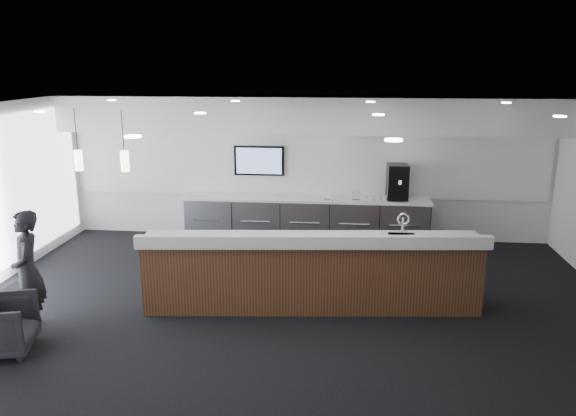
# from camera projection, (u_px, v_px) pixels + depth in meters

# --- Properties ---
(ground) EXTENTS (10.00, 10.00, 0.00)m
(ground) POSITION_uv_depth(u_px,v_px,m) (288.00, 317.00, 8.26)
(ground) COLOR black
(ground) RESTS_ON ground
(ceiling) EXTENTS (10.00, 8.00, 0.02)m
(ceiling) POSITION_uv_depth(u_px,v_px,m) (288.00, 112.00, 7.50)
(ceiling) COLOR black
(ceiling) RESTS_ON back_wall
(back_wall) EXTENTS (10.00, 0.02, 3.00)m
(back_wall) POSITION_uv_depth(u_px,v_px,m) (307.00, 168.00, 11.73)
(back_wall) COLOR white
(back_wall) RESTS_ON ground
(soffit_bulkhead) EXTENTS (10.00, 0.90, 0.70)m
(soffit_bulkhead) POSITION_uv_depth(u_px,v_px,m) (306.00, 114.00, 11.01)
(soffit_bulkhead) COLOR white
(soffit_bulkhead) RESTS_ON back_wall
(alcove_panel) EXTENTS (9.80, 0.06, 1.40)m
(alcove_panel) POSITION_uv_depth(u_px,v_px,m) (307.00, 163.00, 11.68)
(alcove_panel) COLOR white
(alcove_panel) RESTS_ON back_wall
(back_credenza) EXTENTS (5.06, 0.66, 0.95)m
(back_credenza) POSITION_uv_depth(u_px,v_px,m) (306.00, 219.00, 11.64)
(back_credenza) COLOR #9A9EA2
(back_credenza) RESTS_ON ground
(wall_tv) EXTENTS (1.05, 0.08, 0.62)m
(wall_tv) POSITION_uv_depth(u_px,v_px,m) (259.00, 161.00, 11.70)
(wall_tv) COLOR black
(wall_tv) RESTS_ON back_wall
(pendant_left) EXTENTS (0.12, 0.12, 0.30)m
(pendant_left) POSITION_uv_depth(u_px,v_px,m) (139.00, 155.00, 8.70)
(pendant_left) COLOR #FFF2C6
(pendant_left) RESTS_ON ceiling
(pendant_right) EXTENTS (0.12, 0.12, 0.30)m
(pendant_right) POSITION_uv_depth(u_px,v_px,m) (96.00, 154.00, 8.77)
(pendant_right) COLOR #FFF2C6
(pendant_right) RESTS_ON ceiling
(ceiling_can_lights) EXTENTS (7.00, 5.00, 0.02)m
(ceiling_can_lights) POSITION_uv_depth(u_px,v_px,m) (288.00, 114.00, 7.51)
(ceiling_can_lights) COLOR white
(ceiling_can_lights) RESTS_ON ceiling
(service_counter) EXTENTS (5.14, 1.32, 1.49)m
(service_counter) POSITION_uv_depth(u_px,v_px,m) (312.00, 272.00, 8.47)
(service_counter) COLOR #4E261A
(service_counter) RESTS_ON ground
(coffee_machine) EXTENTS (0.43, 0.55, 0.71)m
(coffee_machine) POSITION_uv_depth(u_px,v_px,m) (397.00, 182.00, 11.29)
(coffee_machine) COLOR black
(coffee_machine) RESTS_ON back_credenza
(info_sign_left) EXTENTS (0.15, 0.04, 0.20)m
(info_sign_left) POSITION_uv_depth(u_px,v_px,m) (327.00, 194.00, 11.35)
(info_sign_left) COLOR white
(info_sign_left) RESTS_ON back_credenza
(info_sign_right) EXTENTS (0.17, 0.04, 0.23)m
(info_sign_right) POSITION_uv_depth(u_px,v_px,m) (356.00, 194.00, 11.29)
(info_sign_right) COLOR white
(info_sign_right) RESTS_ON back_credenza
(armchair) EXTENTS (0.97, 0.96, 0.73)m
(armchair) POSITION_uv_depth(u_px,v_px,m) (1.00, 326.00, 7.19)
(armchair) COLOR black
(armchair) RESTS_ON ground
(lounge_guest) EXTENTS (0.66, 0.74, 1.71)m
(lounge_guest) POSITION_uv_depth(u_px,v_px,m) (28.00, 271.00, 7.72)
(lounge_guest) COLOR black
(lounge_guest) RESTS_ON ground
(cup_0) EXTENTS (0.10, 0.10, 0.09)m
(cup_0) POSITION_uv_depth(u_px,v_px,m) (399.00, 198.00, 11.26)
(cup_0) COLOR white
(cup_0) RESTS_ON back_credenza
(cup_1) EXTENTS (0.14, 0.14, 0.09)m
(cup_1) POSITION_uv_depth(u_px,v_px,m) (392.00, 198.00, 11.27)
(cup_1) COLOR white
(cup_1) RESTS_ON back_credenza
(cup_2) EXTENTS (0.12, 0.12, 0.09)m
(cup_2) POSITION_uv_depth(u_px,v_px,m) (385.00, 198.00, 11.29)
(cup_2) COLOR white
(cup_2) RESTS_ON back_credenza
(cup_3) EXTENTS (0.13, 0.13, 0.09)m
(cup_3) POSITION_uv_depth(u_px,v_px,m) (378.00, 198.00, 11.30)
(cup_3) COLOR white
(cup_3) RESTS_ON back_credenza
(cup_4) EXTENTS (0.14, 0.14, 0.09)m
(cup_4) POSITION_uv_depth(u_px,v_px,m) (371.00, 197.00, 11.31)
(cup_4) COLOR white
(cup_4) RESTS_ON back_credenza
(cup_5) EXTENTS (0.11, 0.11, 0.09)m
(cup_5) POSITION_uv_depth(u_px,v_px,m) (364.00, 197.00, 11.33)
(cup_5) COLOR white
(cup_5) RESTS_ON back_credenza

